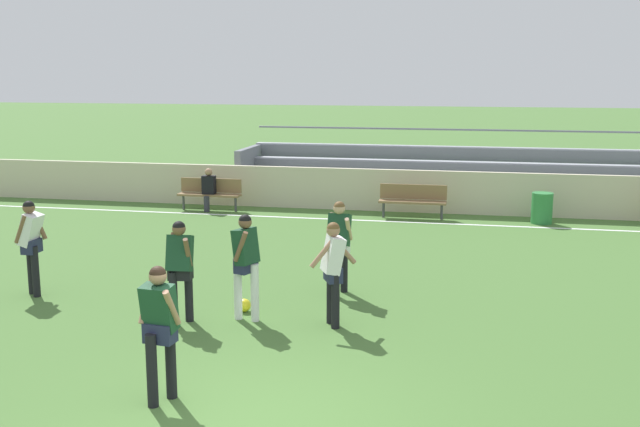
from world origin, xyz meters
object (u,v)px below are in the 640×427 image
object	(u,v)px
player_dark_dropping_back	(246,257)
player_dark_deep_cover	(160,322)
player_white_on_ball	(333,265)
player_white_challenging	(31,239)
spectator_seated	(208,186)
bench_centre_sideline	(210,191)
player_dark_wide_left	(180,263)
bleacher_stand	(526,175)
soccer_ball	(244,305)
bench_near_wall_gap	(413,198)
player_dark_overlapping	(339,239)
trash_bin	(542,208)

from	to	relation	value
player_dark_dropping_back	player_dark_deep_cover	xyz separation A→B (m)	(-0.07, -3.13, -0.02)
player_white_on_ball	player_white_challenging	world-z (taller)	player_white_challenging
spectator_seated	player_white_on_ball	xyz separation A→B (m)	(5.32, -8.97, 0.27)
bench_centre_sideline	spectator_seated	distance (m)	0.19
player_dark_wide_left	player_dark_dropping_back	bearing A→B (deg)	19.94
bleacher_stand	player_dark_deep_cover	xyz separation A→B (m)	(-5.00, -15.12, 0.14)
bench_centre_sideline	soccer_ball	size ratio (longest dim) A/B	8.18
player_white_on_ball	soccer_ball	size ratio (longest dim) A/B	7.47
player_white_on_ball	soccer_ball	bearing A→B (deg)	166.52
bench_near_wall_gap	player_white_on_ball	bearing A→B (deg)	-92.74
spectator_seated	player_dark_deep_cover	xyz separation A→B (m)	(3.85, -12.12, 0.30)
player_white_challenging	player_dark_wide_left	distance (m)	3.25
soccer_ball	player_dark_overlapping	bearing A→B (deg)	44.85
spectator_seated	player_dark_dropping_back	world-z (taller)	player_dark_dropping_back
player_dark_dropping_back	player_dark_wide_left	bearing A→B (deg)	-160.06
bench_near_wall_gap	player_dark_overlapping	size ratio (longest dim) A/B	1.08
spectator_seated	player_dark_wide_left	distance (m)	9.79
bench_centre_sideline	player_dark_overlapping	xyz separation A→B (m)	(5.09, -7.38, 0.45)
bleacher_stand	soccer_ball	xyz separation A→B (m)	(-5.09, -11.60, -0.75)
bench_centre_sideline	player_dark_dropping_back	world-z (taller)	player_dark_dropping_back
trash_bin	player_dark_overlapping	bearing A→B (deg)	-118.64
trash_bin	player_white_on_ball	world-z (taller)	player_white_on_ball
bleacher_stand	bench_centre_sideline	bearing A→B (deg)	-161.94
bleacher_stand	trash_bin	world-z (taller)	bleacher_stand
player_dark_dropping_back	player_dark_overlapping	bearing A→B (deg)	55.60
spectator_seated	soccer_ball	size ratio (longest dim) A/B	5.50
player_dark_overlapping	soccer_ball	size ratio (longest dim) A/B	7.59
player_white_challenging	player_dark_wide_left	xyz separation A→B (m)	(3.13, -0.88, -0.04)
player_dark_dropping_back	trash_bin	bearing A→B (deg)	60.22
spectator_seated	soccer_ball	world-z (taller)	spectator_seated
bench_near_wall_gap	player_white_challenging	xyz separation A→B (m)	(-5.91, -8.57, 0.47)
spectator_seated	player_dark_dropping_back	distance (m)	9.81
spectator_seated	player_dark_wide_left	size ratio (longest dim) A/B	0.74
spectator_seated	soccer_ball	bearing A→B (deg)	-66.41
soccer_ball	player_white_on_ball	bearing A→B (deg)	-13.48
bench_near_wall_gap	spectator_seated	xyz separation A→B (m)	(-5.75, -0.12, 0.16)
player_dark_dropping_back	player_dark_deep_cover	size ratio (longest dim) A/B	1.02
bleacher_stand	bench_near_wall_gap	world-z (taller)	bleacher_stand
player_white_on_ball	player_white_challenging	size ratio (longest dim) A/B	0.97
spectator_seated	player_dark_overlapping	size ratio (longest dim) A/B	0.72
player_dark_overlapping	soccer_ball	bearing A→B (deg)	-135.15
bench_centre_sideline	trash_bin	world-z (taller)	bench_centre_sideline
player_dark_dropping_back	soccer_ball	world-z (taller)	player_dark_dropping_back
player_dark_wide_left	player_white_on_ball	bearing A→B (deg)	8.62
spectator_seated	trash_bin	bearing A→B (deg)	0.46
player_white_challenging	bleacher_stand	bearing A→B (deg)	51.81
spectator_seated	player_white_challenging	world-z (taller)	player_white_challenging
bench_near_wall_gap	spectator_seated	size ratio (longest dim) A/B	1.49
player_dark_wide_left	bench_centre_sideline	bearing A→B (deg)	107.42
player_dark_overlapping	player_dark_wide_left	world-z (taller)	player_dark_overlapping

